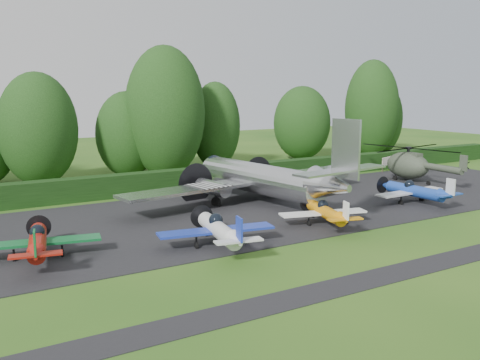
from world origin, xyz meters
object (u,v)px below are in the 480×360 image
light_plane_orange (326,212)px  sign_board (388,161)px  light_plane_white (219,229)px  light_plane_blue (415,191)px  light_plane_red (37,242)px  helicopter (408,163)px  transport_plane (262,178)px

light_plane_orange → sign_board: size_ratio=2.18×
light_plane_white → sign_board: 35.51m
light_plane_white → light_plane_blue: light_plane_white is taller
light_plane_white → light_plane_blue: size_ratio=1.04×
light_plane_red → light_plane_white: (9.88, -3.14, 0.05)m
light_plane_red → helicopter: 38.88m
transport_plane → light_plane_blue: size_ratio=3.30×
helicopter → sign_board: (3.23, 5.81, -0.76)m
light_plane_orange → light_plane_blue: light_plane_blue is taller
light_plane_white → light_plane_orange: (8.96, 0.72, -0.15)m
helicopter → sign_board: 6.69m
light_plane_red → light_plane_orange: light_plane_red is taller
light_plane_red → light_plane_orange: (18.85, -2.42, -0.10)m
light_plane_red → light_plane_orange: size_ratio=1.10×
transport_plane → light_plane_white: transport_plane is taller
light_plane_blue → sign_board: 17.97m
transport_plane → helicopter: 19.25m
transport_plane → light_plane_blue: 12.85m
helicopter → sign_board: bearing=56.7°
transport_plane → light_plane_orange: 8.46m
light_plane_orange → helicopter: bearing=11.2°
light_plane_red → light_plane_orange: 19.00m
light_plane_white → helicopter: 30.19m
transport_plane → sign_board: transport_plane is taller
light_plane_white → transport_plane: bearing=34.5°
light_plane_orange → helicopter: size_ratio=0.51×
light_plane_orange → sign_board: bearing=18.9°
light_plane_blue → transport_plane: bearing=150.3°
light_plane_white → light_plane_orange: bearing=-5.9°
transport_plane → light_plane_blue: (10.98, -6.60, -1.05)m
light_plane_red → helicopter: (38.16, 7.41, 0.81)m
transport_plane → sign_board: size_ratio=7.96×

